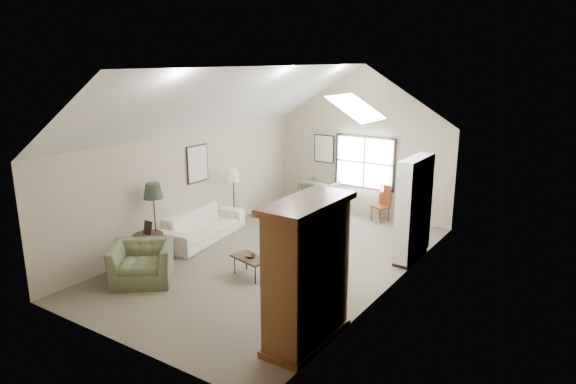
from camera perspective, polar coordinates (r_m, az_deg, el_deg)
The scene contains 18 objects.
room_shell at distance 10.19m, azimuth -1.25°, elevation 9.40°, with size 5.01×8.01×4.00m.
window at distance 13.82m, azimuth 8.51°, elevation 3.27°, with size 1.72×0.08×1.42m, color black.
skylight at distance 10.32m, azimuth 7.68°, elevation 9.40°, with size 0.80×1.20×0.52m, color white, non-canonical shape.
wall_art at distance 13.05m, azimuth -3.18°, elevation 3.97°, with size 1.97×3.71×0.88m.
armoire at distance 7.59m, azimuth 2.14°, elevation -8.99°, with size 0.60×1.50×2.20m, color brown.
tv_alcove at distance 10.94m, azimuth 13.83°, elevation -1.64°, with size 0.32×1.30×2.10m, color white.
media_console at distance 11.21m, azimuth 13.47°, elevation -5.80°, with size 0.34×1.18×0.60m, color #382316.
tv_panel at distance 11.01m, azimuth 13.66°, elevation -2.78°, with size 0.05×0.90×0.55m, color black.
sofa at distance 12.19m, azimuth -9.56°, elevation -3.66°, with size 2.41×0.94×0.70m, color silver.
armchair_near at distance 10.22m, azimuth -15.90°, elevation -7.58°, with size 1.14×1.00×0.74m, color #5A5E42.
armchair_far at distance 14.32m, azimuth 3.78°, elevation -0.33°, with size 0.95×0.98×0.89m, color #5F6A4A.
coffee_table at distance 10.12m, azimuth -4.16°, elevation -8.29°, with size 0.79×0.44×0.40m, color #3C2C18.
bowl at distance 10.04m, azimuth -4.19°, elevation -7.11°, with size 0.19×0.19×0.05m, color #341D15.
side_table at distance 11.17m, azimuth -15.14°, elevation -5.99°, with size 0.60×0.60×0.60m, color #392217.
side_chair at distance 13.57m, azimuth 10.24°, elevation -1.26°, with size 0.37×0.37×0.95m, color maroon.
tripod_lamp at distance 13.19m, azimuth 13.05°, elevation -0.11°, with size 0.50×0.50×1.73m, color silver, non-canonical shape.
dark_lamp at distance 11.12m, azimuth -14.56°, elevation -3.10°, with size 0.40×0.40×1.68m, color black, non-canonical shape.
tan_lamp at distance 12.94m, azimuth -6.04°, elevation -0.60°, with size 0.30×0.30×1.51m, color tan, non-canonical shape.
Camera 1 is at (5.77, -8.35, 4.14)m, focal length 32.00 mm.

